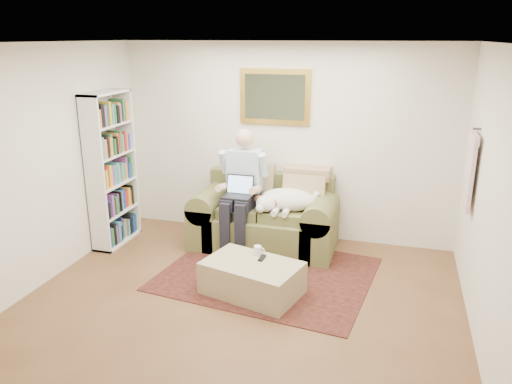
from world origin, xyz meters
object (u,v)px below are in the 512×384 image
at_px(coffee_mug, 258,250).
at_px(laptop, 239,191).
at_px(sleeping_dog, 288,200).
at_px(bookshelf, 111,170).
at_px(ottoman, 252,278).
at_px(sofa, 265,223).
at_px(seated_man, 240,192).

bearing_deg(coffee_mug, laptop, 120.43).
bearing_deg(coffee_mug, sleeping_dog, 82.79).
height_order(sleeping_dog, bookshelf, bookshelf).
xyz_separation_m(ottoman, bookshelf, (-2.16, 0.88, 0.82)).
relative_size(laptop, coffee_mug, 3.56).
bearing_deg(laptop, bookshelf, -174.45).
relative_size(sleeping_dog, coffee_mug, 7.56).
height_order(sofa, seated_man, seated_man).
relative_size(coffee_mug, bookshelf, 0.05).
xyz_separation_m(laptop, ottoman, (0.48, -1.04, -0.63)).
bearing_deg(sleeping_dog, laptop, -166.36).
height_order(ottoman, bookshelf, bookshelf).
bearing_deg(coffee_mug, seated_man, 118.39).
height_order(sofa, coffee_mug, sofa).
height_order(sleeping_dog, ottoman, sleeping_dog).
xyz_separation_m(sleeping_dog, bookshelf, (-2.28, -0.31, 0.30)).
distance_m(laptop, bookshelf, 1.70).
height_order(sofa, ottoman, sofa).
bearing_deg(seated_man, sleeping_dog, 7.13).
height_order(sleeping_dog, coffee_mug, sleeping_dog).
bearing_deg(coffee_mug, bookshelf, 163.08).
height_order(laptop, ottoman, laptop).
bearing_deg(ottoman, seated_man, 113.51).
bearing_deg(bookshelf, sleeping_dog, 7.73).
distance_m(coffee_mug, bookshelf, 2.34).
height_order(seated_man, laptop, seated_man).
relative_size(laptop, ottoman, 0.36).
bearing_deg(coffee_mug, ottoman, -89.65).
distance_m(seated_man, bookshelf, 1.71).
bearing_deg(sleeping_dog, sofa, 164.26).
height_order(sofa, sleeping_dog, sofa).
height_order(seated_man, ottoman, seated_man).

